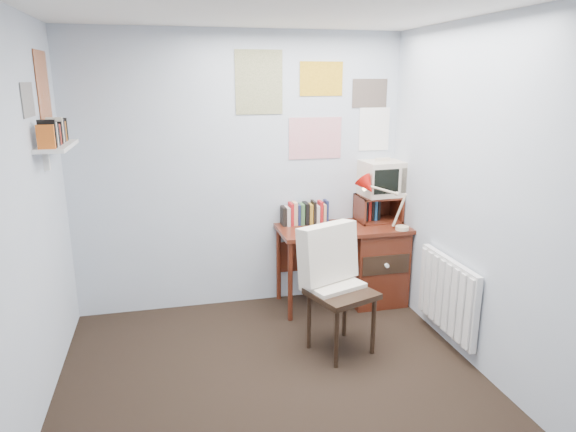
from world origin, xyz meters
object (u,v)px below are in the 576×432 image
(desk, at_px, (369,261))
(wall_shelf, at_px, (57,146))
(radiator, at_px, (448,295))
(desk_lamp, at_px, (403,206))
(crt_tv, at_px, (382,177))
(tv_riser, at_px, (378,208))
(desk_chair, at_px, (342,294))

(desk, relative_size, wall_shelf, 1.94)
(radiator, height_order, wall_shelf, wall_shelf)
(desk_lamp, xyz_separation_m, crt_tv, (-0.06, 0.35, 0.21))
(tv_riser, bearing_deg, desk_lamp, -73.75)
(crt_tv, distance_m, radiator, 1.32)
(desk_lamp, bearing_deg, desk_chair, -148.08)
(desk_chair, distance_m, crt_tv, 1.41)
(desk, bearing_deg, crt_tv, 40.87)
(desk_lamp, bearing_deg, desk, 127.72)
(desk_lamp, xyz_separation_m, wall_shelf, (-2.79, -0.16, 0.64))
(tv_riser, xyz_separation_m, crt_tv, (0.03, 0.02, 0.30))
(wall_shelf, bearing_deg, desk_lamp, 3.29)
(desk, xyz_separation_m, tv_riser, (0.12, 0.11, 0.48))
(desk_chair, relative_size, wall_shelf, 1.56)
(desk, height_order, desk_lamp, desk_lamp)
(desk, height_order, desk_chair, desk_chair)
(crt_tv, height_order, wall_shelf, wall_shelf)
(desk_chair, bearing_deg, desk_lamp, 18.43)
(radiator, relative_size, wall_shelf, 1.29)
(desk_lamp, distance_m, wall_shelf, 2.86)
(desk_chair, height_order, tv_riser, tv_riser)
(tv_riser, xyz_separation_m, radiator, (0.17, -1.04, -0.47))
(desk, distance_m, tv_riser, 0.51)
(desk_chair, distance_m, radiator, 0.87)
(desk, xyz_separation_m, radiator, (0.29, -0.93, 0.01))
(desk, relative_size, crt_tv, 3.20)
(desk_chair, relative_size, desk_lamp, 2.21)
(desk, xyz_separation_m, desk_chair, (-0.57, -0.85, 0.08))
(tv_riser, relative_size, radiator, 0.50)
(crt_tv, bearing_deg, radiator, -86.93)
(desk_chair, height_order, wall_shelf, wall_shelf)
(desk_lamp, relative_size, crt_tv, 1.17)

